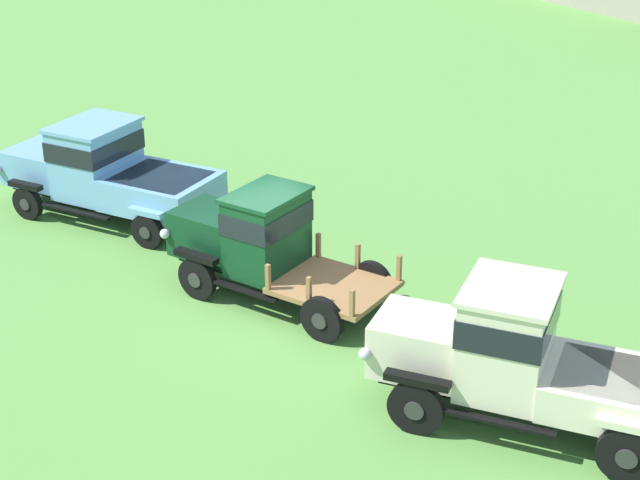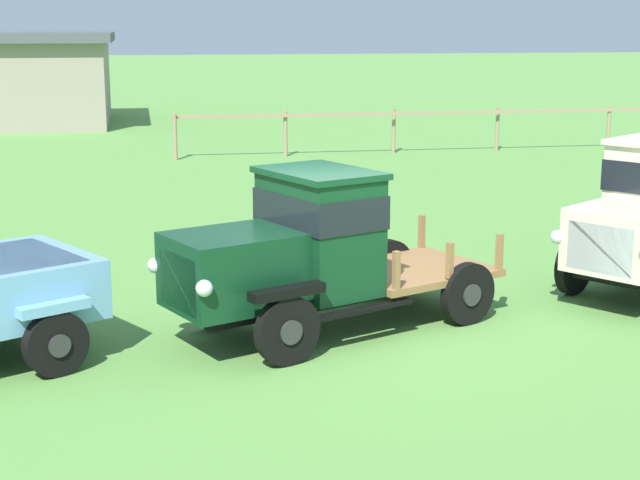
{
  "view_description": "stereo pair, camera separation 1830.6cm",
  "coord_description": "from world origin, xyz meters",
  "views": [
    {
      "loc": [
        14.66,
        -8.03,
        9.02
      ],
      "look_at": [
        -0.02,
        1.33,
        1.0
      ],
      "focal_mm": 55.0,
      "sensor_mm": 36.0,
      "label": 1
    },
    {
      "loc": [
        -2.49,
        -11.98,
        4.0
      ],
      "look_at": [
        -0.02,
        1.33,
        1.0
      ],
      "focal_mm": 55.0,
      "sensor_mm": 36.0,
      "label": 2
    }
  ],
  "objects": [
    {
      "name": "ground_plane",
      "position": [
        0.0,
        0.0,
        0.0
      ],
      "size": [
        240.0,
        240.0,
        0.0
      ],
      "primitive_type": "plane",
      "color": "#5B9342"
    },
    {
      "name": "paddock_fence",
      "position": [
        7.26,
        17.67,
        1.0
      ],
      "size": [
        17.65,
        0.53,
        1.39
      ],
      "color": "#997F60",
      "rests_on": "ground"
    },
    {
      "name": "vintage_truck_second_in_line",
      "position": [
        -0.44,
        0.17,
        1.13
      ],
      "size": [
        4.9,
        3.34,
        2.16
      ],
      "color": "black",
      "rests_on": "ground"
    }
  ]
}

